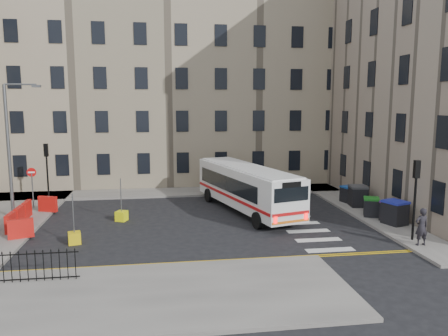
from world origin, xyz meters
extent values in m
plane|color=black|center=(0.00, 0.00, 0.00)|extent=(120.00, 120.00, 0.00)
cube|color=slate|center=(-6.00, 8.60, 0.07)|extent=(36.00, 3.20, 0.15)
cube|color=slate|center=(9.00, 4.00, 0.07)|extent=(2.40, 26.00, 0.15)
cube|color=slate|center=(-7.00, -10.00, 0.07)|extent=(20.00, 6.00, 0.15)
cube|color=gray|center=(-7.00, 15.50, 8.00)|extent=(38.00, 10.50, 16.00)
cylinder|color=black|center=(8.60, -5.50, 1.75)|extent=(0.12, 0.12, 3.20)
cube|color=black|center=(8.60, -5.50, 3.80)|extent=(0.28, 0.22, 0.90)
cylinder|color=black|center=(-12.00, 6.50, 1.75)|extent=(0.12, 0.12, 3.20)
cube|color=black|center=(-12.00, 6.50, 3.80)|extent=(0.28, 0.22, 0.90)
cylinder|color=#595B5E|center=(-13.00, 2.00, 4.15)|extent=(0.20, 0.20, 8.00)
cube|color=#595B5E|center=(-13.00, 2.00, 8.22)|extent=(0.50, 0.22, 0.14)
cylinder|color=#595B5E|center=(-12.50, 4.50, 1.35)|extent=(0.08, 0.08, 2.40)
cube|color=red|center=(-12.50, 4.50, 2.85)|extent=(0.60, 0.04, 0.60)
cube|color=red|center=(-12.20, -1.00, 0.65)|extent=(0.25, 1.25, 1.00)
cube|color=red|center=(-12.20, 0.50, 0.65)|extent=(0.25, 1.25, 1.00)
cube|color=red|center=(-12.20, 2.00, 0.65)|extent=(0.25, 1.25, 1.00)
cube|color=red|center=(-11.30, 3.30, 0.65)|extent=(1.26, 0.66, 1.00)
cube|color=red|center=(-11.30, -2.30, 0.65)|extent=(1.26, 0.66, 1.00)
cube|color=white|center=(1.44, 2.02, 1.71)|extent=(5.22, 10.98, 2.44)
cube|color=black|center=(0.13, 2.16, 1.90)|extent=(2.35, 8.28, 0.97)
cube|color=black|center=(2.49, 2.82, 1.90)|extent=(2.35, 8.28, 0.97)
cube|color=black|center=(0.00, 7.20, 1.95)|extent=(2.08, 0.63, 1.07)
cube|color=black|center=(2.88, -3.15, 2.19)|extent=(2.08, 0.63, 0.78)
cube|color=#B70F11|center=(0.25, 1.69, 1.12)|extent=(2.86, 10.15, 0.18)
cube|color=#B70F11|center=(2.63, 2.35, 1.12)|extent=(2.86, 10.15, 0.18)
cube|color=#FF0C0C|center=(1.94, -3.42, 0.88)|extent=(0.22, 0.11, 0.39)
cube|color=#FF0C0C|center=(3.82, -2.90, 0.88)|extent=(0.22, 0.11, 0.39)
cylinder|color=black|center=(-0.70, 5.17, 0.49)|extent=(0.52, 1.01, 0.97)
cylinder|color=black|center=(1.65, 5.82, 0.49)|extent=(0.52, 1.01, 0.97)
cylinder|color=black|center=(1.28, -1.96, 0.49)|extent=(0.52, 1.01, 0.97)
cylinder|color=black|center=(3.63, -1.31, 0.49)|extent=(0.52, 1.01, 0.97)
cube|color=black|center=(9.22, -2.66, 0.77)|extent=(1.36, 1.46, 1.24)
cube|color=#1C259C|center=(9.22, -2.66, 1.46)|extent=(1.43, 1.53, 0.13)
cube|color=black|center=(9.26, -2.19, 0.69)|extent=(1.07, 1.18, 1.08)
cube|color=#571C6C|center=(9.26, -2.19, 1.29)|extent=(1.12, 1.23, 0.11)
cube|color=black|center=(8.74, -0.75, 0.67)|extent=(1.18, 1.25, 1.04)
cube|color=#18701A|center=(8.74, -0.75, 1.24)|extent=(1.24, 1.31, 0.11)
cube|color=black|center=(9.09, 1.84, 0.78)|extent=(1.22, 1.36, 1.26)
cube|color=#37383A|center=(9.09, 1.84, 1.48)|extent=(1.28, 1.42, 0.13)
cube|color=black|center=(8.99, 3.06, 0.66)|extent=(1.06, 1.16, 1.02)
cube|color=navy|center=(8.99, 3.06, 1.22)|extent=(1.12, 1.21, 0.11)
imported|color=black|center=(8.50, -6.37, 1.08)|extent=(0.71, 0.50, 1.87)
cube|color=#ECEF0D|center=(-6.47, 0.90, 0.30)|extent=(0.79, 0.79, 0.60)
cube|color=#DCBB0C|center=(-8.47, -3.20, 0.30)|extent=(0.72, 0.72, 0.60)
camera|label=1|loc=(-4.08, -25.40, 7.10)|focal=35.00mm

